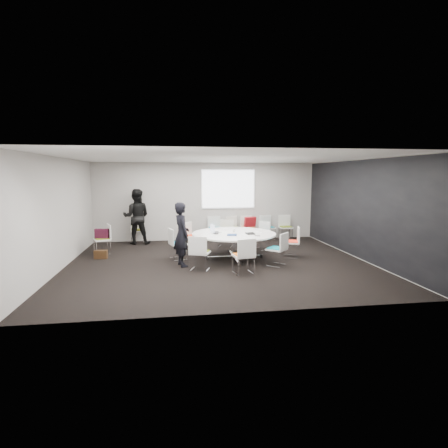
{
  "coord_description": "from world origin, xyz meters",
  "views": [
    {
      "loc": [
        -1.18,
        -9.14,
        2.36
      ],
      "look_at": [
        0.2,
        0.4,
        1.0
      ],
      "focal_mm": 28.0,
      "sensor_mm": 36.0,
      "label": 1
    }
  ],
  "objects": [
    {
      "name": "chair_person_back",
      "position": [
        -2.45,
        3.17,
        0.28
      ],
      "size": [
        0.52,
        0.51,
        0.88
      ],
      "rotation": [
        0.0,
        0.0,
        3.29
      ],
      "color": "silver",
      "rests_on": "ground"
    },
    {
      "name": "tablet_folio",
      "position": [
        0.38,
        0.1,
        0.74
      ],
      "size": [
        0.29,
        0.25,
        0.03
      ],
      "primitive_type": "cube",
      "rotation": [
        0.0,
        0.0,
        -0.19
      ],
      "color": "navy",
      "rests_on": "conference_table"
    },
    {
      "name": "cup",
      "position": [
        0.52,
        0.61,
        0.78
      ],
      "size": [
        0.08,
        0.08,
        0.09
      ],
      "primitive_type": "cylinder",
      "color": "white",
      "rests_on": "conference_table"
    },
    {
      "name": "room_shell",
      "position": [
        0.09,
        0.0,
        1.4
      ],
      "size": [
        8.08,
        7.08,
        2.88
      ],
      "color": "black",
      "rests_on": "ground"
    },
    {
      "name": "maroon_bag",
      "position": [
        -3.33,
        1.57,
        0.62
      ],
      "size": [
        0.42,
        0.21,
        0.28
      ],
      "primitive_type": "cube",
      "rotation": [
        0.0,
        0.0,
        -0.18
      ],
      "color": "#411124",
      "rests_on": "chair_spare_left"
    },
    {
      "name": "laptop",
      "position": [
        0.04,
        0.49,
        0.74
      ],
      "size": [
        0.32,
        0.41,
        0.03
      ],
      "primitive_type": "imported",
      "rotation": [
        0.0,
        0.0,
        1.32
      ],
      "color": "#333338",
      "rests_on": "conference_table"
    },
    {
      "name": "chair_back_b",
      "position": [
        0.96,
        3.15,
        0.28
      ],
      "size": [
        0.58,
        0.58,
        0.88
      ],
      "rotation": [
        0.0,
        0.0,
        3.49
      ],
      "color": "silver",
      "rests_on": "ground"
    },
    {
      "name": "chair_back_c",
      "position": [
        1.5,
        3.15,
        0.28
      ],
      "size": [
        0.56,
        0.55,
        0.88
      ],
      "rotation": [
        0.0,
        0.0,
        3.4
      ],
      "color": "silver",
      "rests_on": "ground"
    },
    {
      "name": "person_back",
      "position": [
        -2.45,
        3.0,
        0.94
      ],
      "size": [
        0.94,
        0.75,
        1.89
      ],
      "primitive_type": "imported",
      "rotation": [
        0.0,
        0.0,
        3.11
      ],
      "color": "black",
      "rests_on": "ground"
    },
    {
      "name": "brown_bag",
      "position": [
        -3.26,
        0.94,
        0.12
      ],
      "size": [
        0.37,
        0.19,
        0.24
      ],
      "primitive_type": "cube",
      "rotation": [
        0.0,
        0.0,
        -0.08
      ],
      "color": "#372211",
      "rests_on": "ground"
    },
    {
      "name": "chair_ring_d",
      "position": [
        -0.65,
        1.67,
        0.28
      ],
      "size": [
        0.64,
        0.64,
        0.88
      ],
      "rotation": [
        0.0,
        0.0,
        3.95
      ],
      "color": "silver",
      "rests_on": "ground"
    },
    {
      "name": "chair_ring_g",
      "position": [
        0.45,
        -1.15,
        0.28
      ],
      "size": [
        0.54,
        0.53,
        0.88
      ],
      "rotation": [
        0.0,
        0.0,
        6.47
      ],
      "color": "silver",
      "rests_on": "ground"
    },
    {
      "name": "phone",
      "position": [
        1.04,
        -0.1,
        0.73
      ],
      "size": [
        0.16,
        0.11,
        0.01
      ],
      "primitive_type": "cube",
      "rotation": [
        0.0,
        0.0,
        -0.35
      ],
      "color": "black",
      "rests_on": "conference_table"
    },
    {
      "name": "person_main",
      "position": [
        -0.99,
        -0.17,
        0.83
      ],
      "size": [
        0.56,
        0.7,
        1.67
      ],
      "primitive_type": "imported",
      "rotation": [
        0.0,
        0.0,
        1.86
      ],
      "color": "black",
      "rests_on": "ground"
    },
    {
      "name": "chair_back_a",
      "position": [
        0.26,
        3.17,
        0.28
      ],
      "size": [
        0.48,
        0.47,
        0.88
      ],
      "rotation": [
        0.0,
        0.0,
        3.1
      ],
      "color": "silver",
      "rests_on": "ground"
    },
    {
      "name": "notebook_black",
      "position": [
        0.92,
        0.25,
        0.74
      ],
      "size": [
        0.24,
        0.31,
        0.02
      ],
      "primitive_type": "cube",
      "rotation": [
        0.0,
        0.0,
        0.05
      ],
      "color": "black",
      "rests_on": "conference_table"
    },
    {
      "name": "papers_right",
      "position": [
        1.12,
        0.61,
        0.73
      ],
      "size": [
        0.36,
        0.36,
        0.0
      ],
      "primitive_type": "cube",
      "rotation": [
        0.0,
        0.0,
        0.71
      ],
      "color": "white",
      "rests_on": "conference_table"
    },
    {
      "name": "chair_ring_b",
      "position": [
        1.54,
        1.51,
        0.28
      ],
      "size": [
        0.63,
        0.64,
        0.88
      ],
      "rotation": [
        0.0,
        0.0,
        2.2
      ],
      "color": "silver",
      "rests_on": "ground"
    },
    {
      "name": "chair_back_d",
      "position": [
        2.21,
        3.13,
        0.28
      ],
      "size": [
        0.55,
        0.54,
        0.88
      ],
      "rotation": [
        0.0,
        0.0,
        3.36
      ],
      "color": "silver",
      "rests_on": "ground"
    },
    {
      "name": "chair_spare_left",
      "position": [
        -3.31,
        1.58,
        0.28
      ],
      "size": [
        0.59,
        0.59,
        0.88
      ],
      "rotation": [
        0.0,
        0.0,
        1.95
      ],
      "color": "silver",
      "rests_on": "ground"
    },
    {
      "name": "conference_table",
      "position": [
        0.49,
        0.44,
        0.55
      ],
      "size": [
        2.36,
        2.36,
        0.73
      ],
      "color": "silver",
      "rests_on": "ground"
    },
    {
      "name": "chair_ring_c",
      "position": [
        0.5,
        2.08,
        0.28
      ],
      "size": [
        0.6,
        0.59,
        0.88
      ],
      "rotation": [
        0.0,
        0.0,
        2.74
      ],
      "color": "silver",
      "rests_on": "ground"
    },
    {
      "name": "laptop_lid",
      "position": [
        -0.1,
        0.55,
        0.86
      ],
      "size": [
        0.09,
        0.29,
        0.22
      ],
      "primitive_type": "cube",
      "rotation": [
        0.0,
        0.0,
        1.82
      ],
      "color": "silver",
      "rests_on": "conference_table"
    },
    {
      "name": "chair_back_e",
      "position": [
        2.9,
        3.13,
        0.28
      ],
      "size": [
        0.47,
        0.46,
        0.88
      ],
      "rotation": [
        0.0,
        0.0,
        3.12
      ],
      "color": "silver",
      "rests_on": "ground"
    },
    {
      "name": "chair_ring_a",
      "position": [
        2.15,
        0.33,
        0.28
      ],
      "size": [
        0.55,
        0.56,
        0.88
      ],
      "rotation": [
        0.0,
        0.0,
        1.31
      ],
      "color": "silver",
      "rests_on": "ground"
    },
    {
      "name": "red_jacket",
      "position": [
        1.51,
        2.93,
        0.7
      ],
      "size": [
        0.47,
        0.29,
        0.36
      ],
      "primitive_type": "cube",
      "rotation": [
        0.17,
        0.0,
        0.32
      ],
      "color": "maroon",
      "rests_on": "chair_back_c"
    },
    {
      "name": "chair_ring_e",
      "position": [
        -1.09,
        0.57,
        0.28
      ],
      "size": [
        0.56,
        0.57,
        0.88
      ],
      "rotation": [
        0.0,
        0.0,
        5.01
      ],
      "color": "silver",
      "rests_on": "ground"
    },
    {
      "name": "chair_ring_h",
      "position": [
        1.46,
        -0.53,
        0.28
      ],
      "size": [
        0.64,
        0.64,
        0.88
      ],
      "rotation": [
        0.0,
        0.0,
        7.1
      ],
      "color": "silver",
      "rests_on": "ground"
    },
    {
      "name": "projection_screen",
      "position": [
        0.8,
        3.46,
        1.85
      ],
      "size": [
        1.9,
        0.03,
        1.35
      ],
      "primitive_type": "cube",
      "color": "white",
      "rests_on": "room_shell"
    },
    {
      "name": "chair_ring_f",
      "position": [
        -0.56,
        -0.67,
        0.28
      ],
      "size": [
        0.59,
        0.58,
        0.88
      ],
      "rotation": [
        0.0,
        0.0,
        5.93
      ],
      "color": "silver",
      "rests_on": "ground"
    },
    {
      "name": "papers_front",
      "position": [
        1.13,
        0.4,
        0.73
      ],
      "size": [
        0.36,
        0.31,
        0.0
      ],
      "primitive_type": "cube",
      "rotation": [
        0.0,
        0.0,
        -0.38
      ],
      "color": "silver",
      "rests_on": "conference_table"
    }
  ]
}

